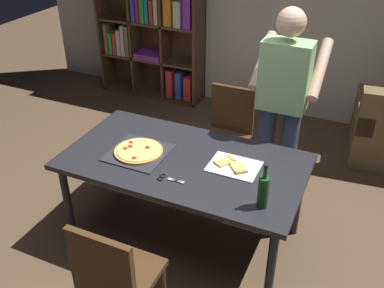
% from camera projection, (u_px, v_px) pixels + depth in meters
% --- Properties ---
extents(ground_plane, '(12.00, 12.00, 0.00)m').
position_uv_depth(ground_plane, '(185.00, 235.00, 3.61)').
color(ground_plane, brown).
extents(dining_table, '(1.79, 0.97, 0.75)m').
position_uv_depth(dining_table, '(184.00, 167.00, 3.25)').
color(dining_table, '#232328').
rests_on(dining_table, ground_plane).
extents(chair_near_camera, '(0.42, 0.42, 0.90)m').
position_uv_depth(chair_near_camera, '(114.00, 275.00, 2.59)').
color(chair_near_camera, '#472D19').
rests_on(chair_near_camera, ground_plane).
extents(chair_far_side, '(0.42, 0.42, 0.90)m').
position_uv_depth(chair_far_side, '(228.00, 129.00, 4.10)').
color(chair_far_side, '#472D19').
rests_on(chair_far_side, ground_plane).
extents(bookshelf, '(1.40, 0.35, 1.95)m').
position_uv_depth(bookshelf, '(151.00, 22.00, 5.51)').
color(bookshelf, '#513823').
rests_on(bookshelf, ground_plane).
extents(person_serving_pizza, '(0.55, 0.54, 1.75)m').
position_uv_depth(person_serving_pizza, '(282.00, 101.00, 3.49)').
color(person_serving_pizza, '#38476B').
rests_on(person_serving_pizza, ground_plane).
extents(pepperoni_pizza_on_tray, '(0.43, 0.43, 0.04)m').
position_uv_depth(pepperoni_pizza_on_tray, '(139.00, 151.00, 3.28)').
color(pepperoni_pizza_on_tray, '#2D2D33').
rests_on(pepperoni_pizza_on_tray, dining_table).
extents(pizza_slices_on_towel, '(0.36, 0.28, 0.03)m').
position_uv_depth(pizza_slices_on_towel, '(233.00, 166.00, 3.13)').
color(pizza_slices_on_towel, white).
rests_on(pizza_slices_on_towel, dining_table).
extents(wine_bottle, '(0.07, 0.07, 0.32)m').
position_uv_depth(wine_bottle, '(263.00, 191.00, 2.70)').
color(wine_bottle, '#194723').
rests_on(wine_bottle, dining_table).
extents(kitchen_scissors, '(0.19, 0.09, 0.01)m').
position_uv_depth(kitchen_scissors, '(167.00, 178.00, 3.00)').
color(kitchen_scissors, silver).
rests_on(kitchen_scissors, dining_table).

